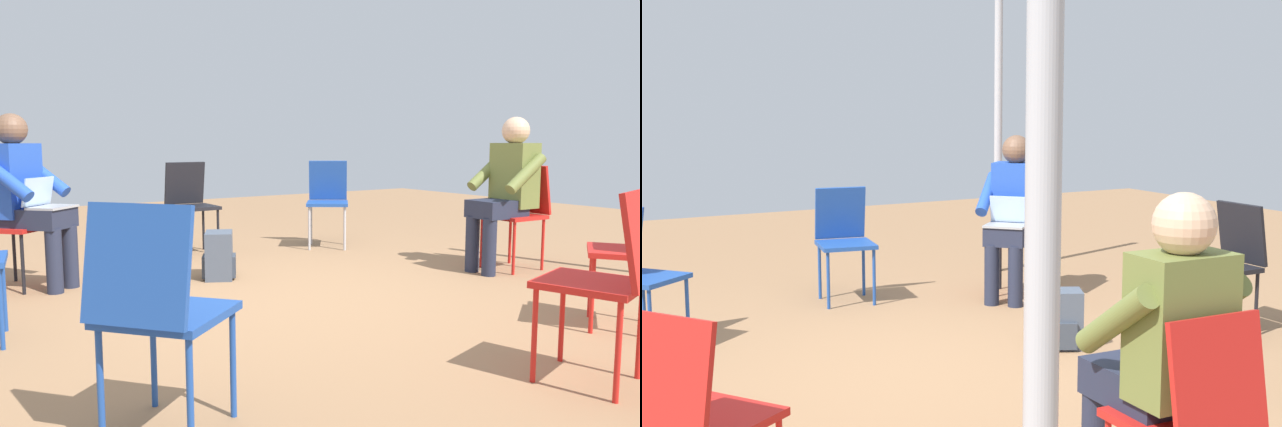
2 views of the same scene
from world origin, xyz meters
The scene contains 11 objects.
ground_plane centered at (0.00, 0.00, 0.00)m, with size 14.00×14.00×0.00m, color #99704C.
chair_south centered at (-0.18, -1.98, 0.50)m, with size 0.46×0.49×0.85m.
chair_west centered at (-2.04, 0.07, 0.50)m, with size 0.44×0.40×0.85m.
chair_southwest centered at (-1.45, -1.54, 0.50)m, with size 0.59×0.58×0.85m.
chair_north centered at (0.12, 2.06, 0.50)m, with size 0.41×0.45×0.85m.
chair_northeast centered at (1.61, 1.24, 0.50)m, with size 0.58×0.57×0.85m.
person_with_laptop centered at (-1.33, -1.42, 0.69)m, with size 0.64×0.64×1.24m.
person_in_olive centered at (0.11, 1.89, 0.69)m, with size 0.50×0.53×1.24m.
backpack_near_laptop_user centered at (-0.88, -0.17, 0.16)m, with size 0.34×0.31×0.36m.
tent_pole_near centered at (-1.75, -2.35, 1.22)m, with size 0.07×0.07×2.44m, color #B2B2B7.
tent_pole_far centered at (1.26, 2.84, 1.28)m, with size 0.07×0.07×2.56m, color #B2B2B7.
Camera 2 is at (2.20, 4.24, 1.58)m, focal length 50.00 mm.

